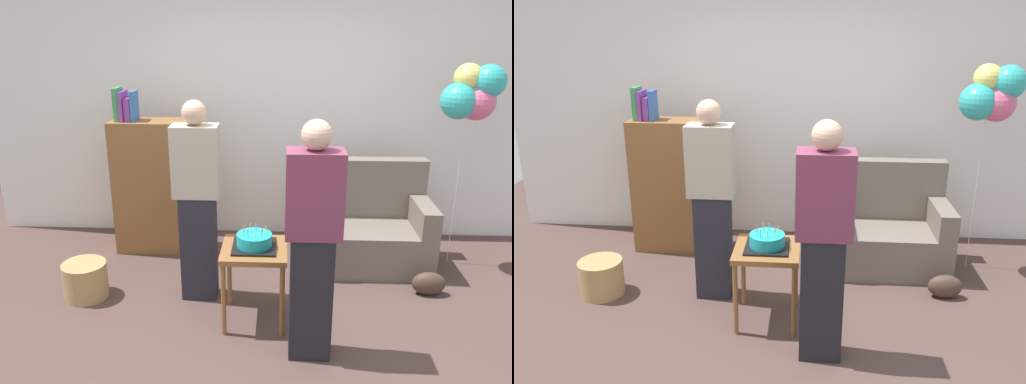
# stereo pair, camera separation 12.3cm
# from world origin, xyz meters

# --- Properties ---
(ground_plane) EXTENTS (8.00, 8.00, 0.00)m
(ground_plane) POSITION_xyz_m (0.00, 0.00, 0.00)
(ground_plane) COLOR #4C3833
(wall_back) EXTENTS (6.00, 0.10, 2.70)m
(wall_back) POSITION_xyz_m (0.00, 2.05, 1.35)
(wall_back) COLOR silver
(wall_back) RESTS_ON ground_plane
(couch) EXTENTS (1.10, 0.70, 0.96)m
(couch) POSITION_xyz_m (0.88, 1.31, 0.34)
(couch) COLOR #6B6056
(couch) RESTS_ON ground_plane
(bookshelf) EXTENTS (0.80, 0.36, 1.60)m
(bookshelf) POSITION_xyz_m (-1.15, 1.53, 0.67)
(bookshelf) COLOR brown
(bookshelf) RESTS_ON ground_plane
(side_table) EXTENTS (0.48, 0.48, 0.60)m
(side_table) POSITION_xyz_m (-0.13, 0.28, 0.51)
(side_table) COLOR brown
(side_table) RESTS_ON ground_plane
(birthday_cake) EXTENTS (0.32, 0.32, 0.17)m
(birthday_cake) POSITION_xyz_m (-0.13, 0.28, 0.65)
(birthday_cake) COLOR black
(birthday_cake) RESTS_ON side_table
(person_blowing_candles) EXTENTS (0.36, 0.22, 1.63)m
(person_blowing_candles) POSITION_xyz_m (-0.60, 0.62, 0.83)
(person_blowing_candles) COLOR #23232D
(person_blowing_candles) RESTS_ON ground_plane
(person_holding_cake) EXTENTS (0.36, 0.22, 1.63)m
(person_holding_cake) POSITION_xyz_m (0.27, -0.12, 0.83)
(person_holding_cake) COLOR black
(person_holding_cake) RESTS_ON ground_plane
(wicker_basket) EXTENTS (0.36, 0.36, 0.30)m
(wicker_basket) POSITION_xyz_m (-1.54, 0.55, 0.15)
(wicker_basket) COLOR #A88451
(wicker_basket) RESTS_ON ground_plane
(handbag) EXTENTS (0.28, 0.14, 0.20)m
(handbag) POSITION_xyz_m (1.31, 0.72, 0.10)
(handbag) COLOR #473328
(handbag) RESTS_ON ground_plane
(balloon_bunch) EXTENTS (0.53, 0.33, 1.85)m
(balloon_bunch) POSITION_xyz_m (1.67, 1.31, 1.60)
(balloon_bunch) COLOR silver
(balloon_bunch) RESTS_ON ground_plane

